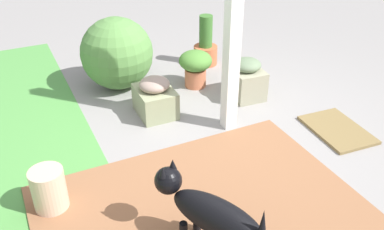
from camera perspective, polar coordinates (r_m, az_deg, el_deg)
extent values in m
plane|color=gray|center=(4.07, 2.84, -3.32)|extent=(12.00, 12.00, 0.00)
cube|color=#92603F|center=(3.29, 1.70, -13.03)|extent=(1.80, 2.40, 0.02)
cube|color=white|center=(3.79, 5.61, 13.98)|extent=(0.12, 0.12, 2.39)
cube|color=gray|center=(4.77, 7.16, 4.25)|extent=(0.44, 0.36, 0.33)
ellipsoid|color=slate|center=(4.68, 7.33, 6.64)|extent=(0.31, 0.31, 0.14)
cube|color=gray|center=(4.42, -4.91, 1.80)|extent=(0.46, 0.37, 0.29)
ellipsoid|color=gray|center=(4.33, -5.03, 4.08)|extent=(0.31, 0.31, 0.14)
sphere|color=#558743|center=(4.94, -9.96, 8.09)|extent=(0.82, 0.82, 0.82)
cylinder|color=#BA603A|center=(5.56, 1.80, 7.98)|extent=(0.30, 0.30, 0.24)
cylinder|color=#3C6F2C|center=(5.44, 1.85, 11.08)|extent=(0.17, 0.17, 0.40)
cylinder|color=#C26B48|center=(4.99, 0.45, 5.02)|extent=(0.25, 0.25, 0.21)
ellipsoid|color=#4F8736|center=(4.90, 0.47, 7.24)|extent=(0.38, 0.38, 0.23)
ellipsoid|color=black|center=(2.82, 3.29, -13.28)|extent=(0.70, 0.52, 0.25)
sphere|color=black|center=(2.93, -3.18, -8.70)|extent=(0.19, 0.19, 0.19)
cone|color=black|center=(2.83, -3.92, -7.58)|extent=(0.06, 0.06, 0.08)
cone|color=black|center=(2.89, -2.59, -6.55)|extent=(0.06, 0.06, 0.08)
cylinder|color=black|center=(3.11, 0.67, -13.86)|extent=(0.06, 0.06, 0.20)
cone|color=black|center=(2.61, 9.45, -13.63)|extent=(0.04, 0.04, 0.16)
cylinder|color=beige|center=(3.40, -18.48, -9.44)|extent=(0.26, 0.26, 0.35)
cube|color=olive|center=(4.42, 18.77, -1.86)|extent=(0.71, 0.52, 0.03)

